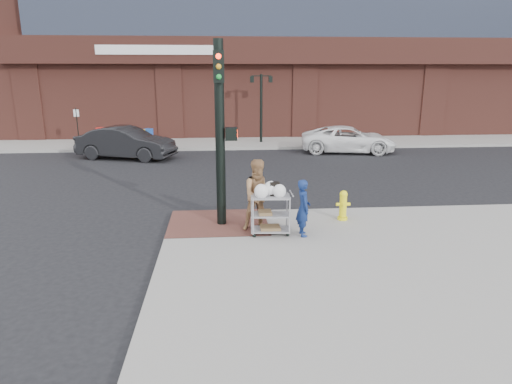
{
  "coord_description": "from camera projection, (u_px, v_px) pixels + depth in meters",
  "views": [
    {
      "loc": [
        -0.51,
        -11.51,
        4.35
      ],
      "look_at": [
        0.42,
        0.08,
        1.25
      ],
      "focal_mm": 32.0,
      "sensor_mm": 36.0,
      "label": 1
    }
  ],
  "objects": [
    {
      "name": "ground",
      "position": [
        241.0,
        238.0,
        12.25
      ],
      "size": [
        220.0,
        220.0,
        0.0
      ],
      "primitive_type": "plane",
      "color": "black",
      "rests_on": "ground"
    },
    {
      "name": "newsbox_blue",
      "position": [
        149.0,
        137.0,
        26.34
      ],
      "size": [
        0.51,
        0.49,
        0.97
      ],
      "primitive_type": "cube",
      "rotation": [
        0.0,
        0.0,
        -0.37
      ],
      "color": "#1A47A9",
      "rests_on": "sidewalk_far"
    },
    {
      "name": "newsbox_red",
      "position": [
        102.0,
        137.0,
        25.75
      ],
      "size": [
        0.52,
        0.48,
        1.11
      ],
      "primitive_type": "cube",
      "rotation": [
        0.0,
        0.0,
        -0.13
      ],
      "color": "red",
      "rests_on": "sidewalk_far"
    },
    {
      "name": "newsbox_yellow",
      "position": [
        142.0,
        138.0,
        25.96
      ],
      "size": [
        0.41,
        0.37,
        0.97
      ],
      "primitive_type": "cube",
      "rotation": [
        0.0,
        0.0,
        -0.0
      ],
      "color": "yellow",
      "rests_on": "sidewalk_far"
    },
    {
      "name": "fire_hydrant",
      "position": [
        343.0,
        205.0,
        13.18
      ],
      "size": [
        0.41,
        0.29,
        0.87
      ],
      "color": "#FFF015",
      "rests_on": "sidewalk_near"
    },
    {
      "name": "sedan_dark",
      "position": [
        126.0,
        143.0,
        23.08
      ],
      "size": [
        5.23,
        3.17,
        1.63
      ],
      "primitive_type": "imported",
      "rotation": [
        0.0,
        0.0,
        1.25
      ],
      "color": "black",
      "rests_on": "ground"
    },
    {
      "name": "traffic_signal_pole",
      "position": [
        221.0,
        129.0,
        12.22
      ],
      "size": [
        0.61,
        0.51,
        5.0
      ],
      "color": "black",
      "rests_on": "sidewalk_near"
    },
    {
      "name": "parking_sign",
      "position": [
        78.0,
        127.0,
        25.72
      ],
      "size": [
        0.05,
        0.05,
        2.2
      ],
      "primitive_type": "cylinder",
      "color": "black",
      "rests_on": "sidewalk_far"
    },
    {
      "name": "pedestrian_tan",
      "position": [
        259.0,
        195.0,
        12.24
      ],
      "size": [
        1.03,
        0.86,
        1.94
      ],
      "primitive_type": "imported",
      "rotation": [
        0.0,
        0.0,
        0.14
      ],
      "color": "#9A7048",
      "rests_on": "sidewalk_near"
    },
    {
      "name": "utility_cart",
      "position": [
        270.0,
        211.0,
        11.95
      ],
      "size": [
        1.05,
        0.63,
        1.41
      ],
      "color": "gray",
      "rests_on": "sidewalk_near"
    },
    {
      "name": "brick_curb_ramp",
      "position": [
        218.0,
        222.0,
        13.03
      ],
      "size": [
        2.8,
        2.4,
        0.01
      ],
      "primitive_type": "cube",
      "color": "#542D27",
      "rests_on": "sidewalk_near"
    },
    {
      "name": "lamp_post",
      "position": [
        261.0,
        101.0,
        27.14
      ],
      "size": [
        1.32,
        0.22,
        4.0
      ],
      "color": "black",
      "rests_on": "sidewalk_far"
    },
    {
      "name": "sidewalk_far",
      "position": [
        354.0,
        116.0,
        44.01
      ],
      "size": [
        65.0,
        36.0,
        0.15
      ],
      "primitive_type": "cube",
      "color": "gray",
      "rests_on": "ground"
    },
    {
      "name": "minivan_white",
      "position": [
        348.0,
        139.0,
        24.94
      ],
      "size": [
        5.43,
        3.18,
        1.42
      ],
      "primitive_type": "imported",
      "rotation": [
        0.0,
        0.0,
        1.4
      ],
      "color": "white",
      "rests_on": "ground"
    },
    {
      "name": "woman_blue",
      "position": [
        303.0,
        208.0,
        11.84
      ],
      "size": [
        0.39,
        0.57,
        1.51
      ],
      "primitive_type": "imported",
      "rotation": [
        0.0,
        0.0,
        1.62
      ],
      "color": "navy",
      "rests_on": "sidewalk_near"
    }
  ]
}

